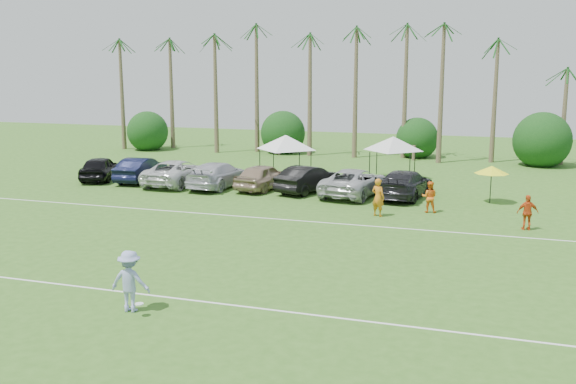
% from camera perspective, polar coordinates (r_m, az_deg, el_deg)
% --- Properties ---
extents(ground, '(120.00, 120.00, 0.00)m').
position_cam_1_polar(ground, '(21.86, -18.58, -9.96)').
color(ground, '#35641E').
rests_on(ground, ground).
extents(field_lines, '(80.00, 12.10, 0.01)m').
position_cam_1_polar(field_lines, '(28.32, -8.94, -4.74)').
color(field_lines, white).
rests_on(field_lines, ground).
extents(palm_tree_0, '(2.40, 2.40, 8.90)m').
position_cam_1_polar(palm_tree_0, '(64.31, -14.68, 10.44)').
color(palm_tree_0, brown).
rests_on(palm_tree_0, ground).
extents(palm_tree_1, '(2.40, 2.40, 9.90)m').
position_cam_1_polar(palm_tree_1, '(61.77, -10.72, 11.41)').
color(palm_tree_1, brown).
rests_on(palm_tree_1, ground).
extents(palm_tree_2, '(2.40, 2.40, 10.90)m').
position_cam_1_polar(palm_tree_2, '(59.56, -6.43, 12.38)').
color(palm_tree_2, brown).
rests_on(palm_tree_2, ground).
extents(palm_tree_3, '(2.40, 2.40, 11.90)m').
position_cam_1_polar(palm_tree_3, '(58.06, -2.75, 13.32)').
color(palm_tree_3, brown).
rests_on(palm_tree_3, ground).
extents(palm_tree_4, '(2.40, 2.40, 8.90)m').
position_cam_1_polar(palm_tree_4, '(56.72, 1.12, 10.78)').
color(palm_tree_4, brown).
rests_on(palm_tree_4, ground).
extents(palm_tree_5, '(2.40, 2.40, 9.90)m').
position_cam_1_polar(palm_tree_5, '(55.69, 5.15, 11.63)').
color(palm_tree_5, brown).
rests_on(palm_tree_5, ground).
extents(palm_tree_6, '(2.40, 2.40, 10.90)m').
position_cam_1_polar(palm_tree_6, '(54.95, 9.33, 12.44)').
color(palm_tree_6, brown).
rests_on(palm_tree_6, ground).
extents(palm_tree_7, '(2.40, 2.40, 11.90)m').
position_cam_1_polar(palm_tree_7, '(54.51, 13.63, 13.20)').
color(palm_tree_7, brown).
rests_on(palm_tree_7, ground).
extents(palm_tree_8, '(2.40, 2.40, 8.90)m').
position_cam_1_polar(palm_tree_8, '(54.26, 18.86, 10.21)').
color(palm_tree_8, brown).
rests_on(palm_tree_8, ground).
extents(palm_tree_9, '(2.40, 2.40, 9.90)m').
position_cam_1_polar(palm_tree_9, '(54.54, 24.26, 10.76)').
color(palm_tree_9, brown).
rests_on(palm_tree_9, ground).
extents(bush_tree_0, '(4.00, 4.00, 4.00)m').
position_cam_1_polar(bush_tree_0, '(63.87, -11.67, 5.46)').
color(bush_tree_0, brown).
rests_on(bush_tree_0, ground).
extents(bush_tree_1, '(4.00, 4.00, 4.00)m').
position_cam_1_polar(bush_tree_1, '(58.56, -0.49, 5.21)').
color(bush_tree_1, brown).
rests_on(bush_tree_1, ground).
extents(bush_tree_2, '(4.00, 4.00, 4.00)m').
position_cam_1_polar(bush_tree_2, '(55.94, 11.29, 4.74)').
color(bush_tree_2, brown).
rests_on(bush_tree_2, ground).
extents(bush_tree_3, '(4.00, 4.00, 4.00)m').
position_cam_1_polar(bush_tree_3, '(55.67, 21.58, 4.16)').
color(bush_tree_3, brown).
rests_on(bush_tree_3, ground).
extents(sideline_player_a, '(0.86, 0.73, 2.00)m').
position_cam_1_polar(sideline_player_a, '(33.68, 8.01, -0.48)').
color(sideline_player_a, orange).
rests_on(sideline_player_a, ground).
extents(sideline_player_b, '(0.84, 0.67, 1.69)m').
position_cam_1_polar(sideline_player_b, '(35.10, 12.46, -0.43)').
color(sideline_player_b, orange).
rests_on(sideline_player_b, ground).
extents(sideline_player_c, '(1.06, 0.62, 1.70)m').
position_cam_1_polar(sideline_player_c, '(32.59, 20.53, -1.72)').
color(sideline_player_c, '#D44B17').
rests_on(sideline_player_c, ground).
extents(canopy_tent_left, '(4.40, 4.40, 3.56)m').
position_cam_1_polar(canopy_tent_left, '(44.88, -0.19, 5.09)').
color(canopy_tent_left, black).
rests_on(canopy_tent_left, ground).
extents(canopy_tent_right, '(4.25, 4.25, 3.44)m').
position_cam_1_polar(canopy_tent_right, '(45.45, 9.35, 4.89)').
color(canopy_tent_right, black).
rests_on(canopy_tent_right, ground).
extents(market_umbrella, '(1.94, 1.94, 2.16)m').
position_cam_1_polar(market_umbrella, '(38.27, 17.65, 1.90)').
color(market_umbrella, black).
rests_on(market_umbrella, ground).
extents(frisbee_player, '(1.34, 0.89, 1.98)m').
position_cam_1_polar(frisbee_player, '(20.99, -13.87, -7.70)').
color(frisbee_player, '#939ED1').
rests_on(frisbee_player, ground).
extents(parked_car_0, '(3.39, 5.22, 1.65)m').
position_cam_1_polar(parked_car_0, '(46.27, -16.35, 2.05)').
color(parked_car_0, black).
rests_on(parked_car_0, ground).
extents(parked_car_1, '(2.12, 5.13, 1.65)m').
position_cam_1_polar(parked_car_1, '(44.97, -12.93, 1.97)').
color(parked_car_1, black).
rests_on(parked_car_1, ground).
extents(parked_car_2, '(2.79, 5.97, 1.65)m').
position_cam_1_polar(parked_car_2, '(43.17, -9.79, 1.73)').
color(parked_car_2, silver).
rests_on(parked_car_2, ground).
extents(parked_car_3, '(2.78, 5.87, 1.65)m').
position_cam_1_polar(parked_car_3, '(41.82, -6.19, 1.53)').
color(parked_car_3, '#B2B1BA').
rests_on(parked_car_3, ground).
extents(parked_car_4, '(2.76, 5.12, 1.65)m').
position_cam_1_polar(parked_car_4, '(40.92, -2.23, 1.38)').
color(parked_car_4, '#9F856C').
rests_on(parked_car_4, ground).
extents(parked_car_5, '(3.25, 5.31, 1.65)m').
position_cam_1_polar(parked_car_5, '(40.05, 1.82, 1.18)').
color(parked_car_5, black).
rests_on(parked_car_5, ground).
extents(parked_car_6, '(3.60, 6.29, 1.65)m').
position_cam_1_polar(parked_car_6, '(39.06, 5.92, 0.88)').
color(parked_car_6, '#B1B2B4').
rests_on(parked_car_6, ground).
extents(parked_car_7, '(3.05, 5.95, 1.65)m').
position_cam_1_polar(parked_car_7, '(38.91, 10.34, 0.72)').
color(parked_car_7, black).
rests_on(parked_car_7, ground).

